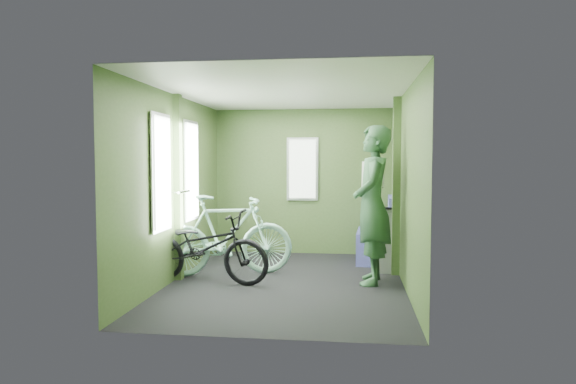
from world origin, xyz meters
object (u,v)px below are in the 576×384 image
object	(u,v)px
bicycle_mint	(226,276)
bench_seat	(376,242)
bicycle_black	(204,283)
passenger	(372,205)
waste_box	(387,240)

from	to	relation	value
bicycle_mint	bench_seat	xyz separation A→B (m)	(1.97, 1.20, 0.28)
bicycle_black	bench_seat	bearing A→B (deg)	-43.32
passenger	bicycle_mint	bearing A→B (deg)	-92.40
bicycle_black	bench_seat	size ratio (longest dim) A/B	1.74
passenger	bench_seat	distance (m)	1.53
bicycle_mint	passenger	xyz separation A→B (m)	(1.85, -0.17, 0.96)
bicycle_mint	bench_seat	world-z (taller)	bench_seat
bicycle_black	bench_seat	xyz separation A→B (m)	(2.15, 1.60, 0.28)
waste_box	bench_seat	distance (m)	0.67
waste_box	bench_seat	size ratio (longest dim) A/B	0.88
passenger	bicycle_black	bearing A→B (deg)	-80.57
passenger	waste_box	distance (m)	0.92
bicycle_mint	bench_seat	bearing A→B (deg)	-77.65
passenger	waste_box	bearing A→B (deg)	164.62
passenger	waste_box	size ratio (longest dim) A/B	2.25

